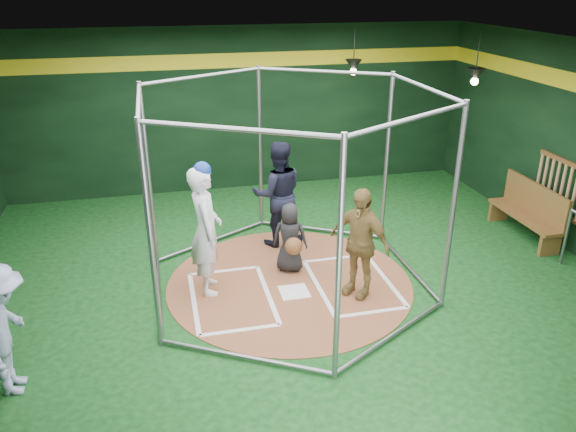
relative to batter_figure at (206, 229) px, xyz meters
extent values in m
cube|color=#0C3510|center=(1.24, -0.09, -1.03)|extent=(10.00, 9.00, 0.02)
cube|color=black|center=(1.24, -0.09, 2.48)|extent=(10.00, 9.00, 0.02)
cube|color=black|center=(1.24, 4.41, 0.73)|extent=(10.00, 0.10, 3.50)
cube|color=black|center=(1.24, -4.59, 0.73)|extent=(10.00, 0.10, 3.50)
cube|color=yellow|center=(1.24, 4.38, 1.78)|extent=(10.00, 0.01, 0.30)
cylinder|color=brown|center=(1.24, -0.09, -1.01)|extent=(3.80, 3.80, 0.01)
cube|color=white|center=(1.24, -0.39, -1.00)|extent=(0.43, 0.43, 0.01)
cube|color=white|center=(0.29, 0.51, -1.00)|extent=(1.10, 0.07, 0.01)
cube|color=white|center=(0.29, -1.19, -1.00)|extent=(1.10, 0.07, 0.01)
cube|color=white|center=(-0.26, -0.34, -1.00)|extent=(0.07, 1.70, 0.01)
cube|color=white|center=(0.84, -0.34, -1.00)|extent=(0.07, 1.70, 0.01)
cube|color=white|center=(2.19, 0.51, -1.00)|extent=(1.10, 0.07, 0.01)
cube|color=white|center=(2.19, -1.19, -1.00)|extent=(1.10, 0.07, 0.01)
cube|color=white|center=(1.64, -0.34, -1.00)|extent=(0.07, 1.70, 0.01)
cube|color=white|center=(2.74, -0.34, -1.00)|extent=(0.07, 1.70, 0.01)
cylinder|color=gray|center=(3.23, 1.06, 0.48)|extent=(0.07, 0.07, 3.00)
cylinder|color=gray|center=(1.24, 2.21, 0.48)|extent=(0.07, 0.07, 3.00)
cylinder|color=gray|center=(-0.75, 1.06, 0.48)|extent=(0.07, 0.07, 3.00)
cylinder|color=gray|center=(-0.75, -1.24, 0.48)|extent=(0.07, 0.07, 3.00)
cylinder|color=gray|center=(1.24, -2.39, 0.48)|extent=(0.07, 0.07, 3.00)
cylinder|color=gray|center=(3.23, -1.24, 0.48)|extent=(0.07, 0.07, 3.00)
cylinder|color=gray|center=(2.23, 1.63, 1.93)|extent=(2.02, 1.20, 0.06)
cylinder|color=gray|center=(2.23, 1.63, -0.97)|extent=(2.02, 1.20, 0.06)
cylinder|color=gray|center=(0.24, 1.63, 1.93)|extent=(2.02, 1.20, 0.06)
cylinder|color=gray|center=(0.24, 1.63, -0.97)|extent=(2.02, 1.20, 0.06)
cylinder|color=gray|center=(-0.75, -0.09, 1.93)|extent=(0.06, 2.30, 0.06)
cylinder|color=gray|center=(-0.75, -0.09, -0.97)|extent=(0.06, 2.30, 0.06)
cylinder|color=gray|center=(0.24, -1.82, 1.93)|extent=(2.02, 1.20, 0.06)
cylinder|color=gray|center=(0.24, -1.82, -0.97)|extent=(2.02, 1.20, 0.06)
cylinder|color=gray|center=(2.23, -1.82, 1.93)|extent=(2.02, 1.20, 0.06)
cylinder|color=gray|center=(2.23, -1.82, -0.97)|extent=(2.02, 1.20, 0.06)
cylinder|color=gray|center=(3.23, -0.09, 1.93)|extent=(0.06, 2.30, 0.06)
cylinder|color=gray|center=(3.23, -0.09, -0.97)|extent=(0.06, 2.30, 0.06)
cube|color=brown|center=(6.18, 0.31, 0.48)|extent=(0.05, 1.25, 0.08)
cube|color=brown|center=(6.18, 0.31, -0.42)|extent=(0.05, 1.25, 0.08)
cylinder|color=tan|center=(6.16, -0.09, 0.03)|extent=(0.06, 0.06, 0.85)
cylinder|color=tan|center=(6.16, 0.07, 0.03)|extent=(0.06, 0.06, 0.85)
cylinder|color=tan|center=(6.16, 0.23, 0.03)|extent=(0.06, 0.06, 0.85)
cylinder|color=tan|center=(6.16, 0.39, 0.03)|extent=(0.06, 0.06, 0.85)
cylinder|color=tan|center=(6.16, 0.54, 0.03)|extent=(0.06, 0.06, 0.85)
cylinder|color=tan|center=(6.16, 0.70, 0.03)|extent=(0.06, 0.06, 0.85)
cylinder|color=tan|center=(6.16, 0.86, 0.03)|extent=(0.06, 0.06, 0.85)
cone|color=black|center=(3.44, 3.51, 1.73)|extent=(0.34, 0.34, 0.22)
sphere|color=#FFD899|center=(3.44, 3.51, 1.60)|extent=(0.14, 0.14, 0.14)
cylinder|color=black|center=(3.44, 3.51, 2.08)|extent=(0.02, 0.02, 0.70)
cone|color=black|center=(5.24, 1.91, 1.73)|extent=(0.34, 0.34, 0.22)
sphere|color=#FFD899|center=(5.24, 1.91, 1.60)|extent=(0.14, 0.14, 0.14)
cylinder|color=black|center=(5.24, 1.91, 2.08)|extent=(0.02, 0.02, 0.70)
imported|color=silver|center=(0.00, 0.00, -0.02)|extent=(0.47, 0.72, 1.96)
sphere|color=navy|center=(0.00, 0.00, 0.90)|extent=(0.26, 0.26, 0.26)
imported|color=#AF8E4B|center=(2.15, -0.63, -0.17)|extent=(0.93, 1.03, 1.68)
imported|color=black|center=(1.34, 0.32, -0.43)|extent=(0.65, 0.54, 1.14)
sphere|color=brown|center=(1.34, 0.07, -0.47)|extent=(0.28, 0.28, 0.28)
imported|color=black|center=(1.38, 1.33, -0.07)|extent=(0.94, 0.75, 1.87)
imported|color=#8F9DBD|center=(-2.41, -1.71, -0.22)|extent=(0.59, 1.03, 1.60)
cube|color=brown|center=(5.79, 0.58, -0.61)|extent=(0.40, 1.73, 0.06)
cube|color=brown|center=(5.95, 0.58, -0.30)|extent=(0.06, 1.73, 0.58)
cube|color=brown|center=(5.79, -0.19, -0.83)|extent=(0.39, 0.08, 0.39)
cube|color=brown|center=(5.79, 1.35, -0.83)|extent=(0.39, 0.08, 0.39)
cylinder|color=gray|center=(5.79, -0.51, -0.52)|extent=(0.05, 0.05, 0.99)
camera|label=1|loc=(-0.55, -7.51, 3.40)|focal=35.00mm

